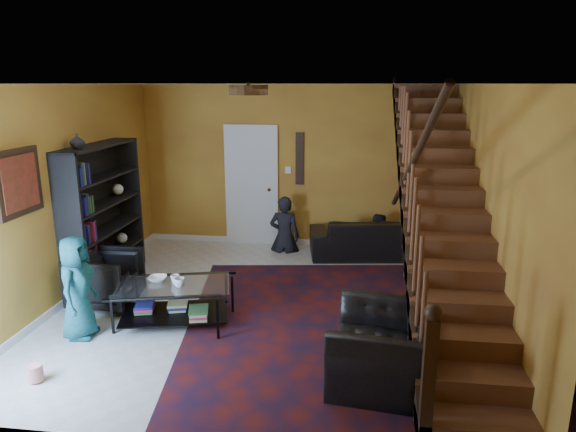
# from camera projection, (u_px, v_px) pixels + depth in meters

# --- Properties ---
(floor) EXTENTS (5.50, 5.50, 0.00)m
(floor) POSITION_uv_depth(u_px,v_px,m) (265.00, 308.00, 6.61)
(floor) COLOR beige
(floor) RESTS_ON ground
(room) EXTENTS (5.50, 5.50, 5.50)m
(room) POSITION_uv_depth(u_px,v_px,m) (196.00, 265.00, 8.05)
(room) COLOR gold
(room) RESTS_ON ground
(staircase) EXTENTS (0.95, 5.02, 3.18)m
(staircase) POSITION_uv_depth(u_px,v_px,m) (442.00, 207.00, 6.00)
(staircase) COLOR brown
(staircase) RESTS_ON floor
(bookshelf) EXTENTS (0.35, 1.80, 2.00)m
(bookshelf) POSITION_uv_depth(u_px,v_px,m) (104.00, 218.00, 7.25)
(bookshelf) COLOR black
(bookshelf) RESTS_ON floor
(door) EXTENTS (0.82, 0.05, 2.05)m
(door) POSITION_uv_depth(u_px,v_px,m) (252.00, 187.00, 9.06)
(door) COLOR silver
(door) RESTS_ON floor
(framed_picture) EXTENTS (0.04, 0.74, 0.74)m
(framed_picture) POSITION_uv_depth(u_px,v_px,m) (19.00, 182.00, 5.63)
(framed_picture) COLOR maroon
(framed_picture) RESTS_ON room
(wall_hanging) EXTENTS (0.14, 0.03, 0.90)m
(wall_hanging) POSITION_uv_depth(u_px,v_px,m) (300.00, 159.00, 8.83)
(wall_hanging) COLOR black
(wall_hanging) RESTS_ON room
(ceiling_fixture) EXTENTS (0.40, 0.40, 0.10)m
(ceiling_fixture) POSITION_uv_depth(u_px,v_px,m) (248.00, 90.00, 5.16)
(ceiling_fixture) COLOR #3F2814
(ceiling_fixture) RESTS_ON room
(rug) EXTENTS (4.29, 4.76, 0.02)m
(rug) POSITION_uv_depth(u_px,v_px,m) (347.00, 328.00, 6.03)
(rug) COLOR #4C120D
(rug) RESTS_ON floor
(sofa) EXTENTS (2.30, 1.15, 0.64)m
(sofa) POSITION_uv_depth(u_px,v_px,m) (377.00, 237.00, 8.56)
(sofa) COLOR black
(sofa) RESTS_ON floor
(armchair_left) EXTENTS (0.79, 0.77, 0.72)m
(armchair_left) POSITION_uv_depth(u_px,v_px,m) (106.00, 279.00, 6.62)
(armchair_left) COLOR black
(armchair_left) RESTS_ON floor
(armchair_right) EXTENTS (1.08, 1.20, 0.71)m
(armchair_right) POSITION_uv_depth(u_px,v_px,m) (383.00, 349.00, 4.88)
(armchair_right) COLOR black
(armchair_right) RESTS_ON floor
(person_adult_a) EXTENTS (0.54, 0.37, 1.42)m
(person_adult_a) POSITION_uv_depth(u_px,v_px,m) (285.00, 236.00, 8.81)
(person_adult_a) COLOR black
(person_adult_a) RESTS_ON sofa
(person_adult_b) EXTENTS (0.58, 0.47, 1.16)m
(person_adult_b) POSITION_uv_depth(u_px,v_px,m) (376.00, 247.00, 8.65)
(person_adult_b) COLOR black
(person_adult_b) RESTS_ON sofa
(person_child) EXTENTS (0.41, 0.60, 1.19)m
(person_child) POSITION_uv_depth(u_px,v_px,m) (77.00, 287.00, 5.73)
(person_child) COLOR #1C646B
(person_child) RESTS_ON armchair_left
(coffee_table) EXTENTS (1.45, 1.06, 0.50)m
(coffee_table) POSITION_uv_depth(u_px,v_px,m) (175.00, 301.00, 6.12)
(coffee_table) COLOR black
(coffee_table) RESTS_ON floor
(cup_a) EXTENTS (0.16, 0.16, 0.11)m
(cup_a) POSITION_uv_depth(u_px,v_px,m) (180.00, 283.00, 5.98)
(cup_a) COLOR #999999
(cup_a) RESTS_ON coffee_table
(cup_b) EXTENTS (0.12, 0.12, 0.10)m
(cup_b) POSITION_uv_depth(u_px,v_px,m) (175.00, 279.00, 6.10)
(cup_b) COLOR #999999
(cup_b) RESTS_ON coffee_table
(bowl) EXTENTS (0.25, 0.25, 0.05)m
(bowl) POSITION_uv_depth(u_px,v_px,m) (158.00, 279.00, 6.18)
(bowl) COLOR #999999
(bowl) RESTS_ON coffee_table
(vase) EXTENTS (0.18, 0.18, 0.19)m
(vase) POSITION_uv_depth(u_px,v_px,m) (77.00, 141.00, 6.48)
(vase) COLOR #999999
(vase) RESTS_ON bookshelf
(popcorn_bucket) EXTENTS (0.16, 0.16, 0.16)m
(popcorn_bucket) POSITION_uv_depth(u_px,v_px,m) (36.00, 373.00, 4.94)
(popcorn_bucket) COLOR red
(popcorn_bucket) RESTS_ON rug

